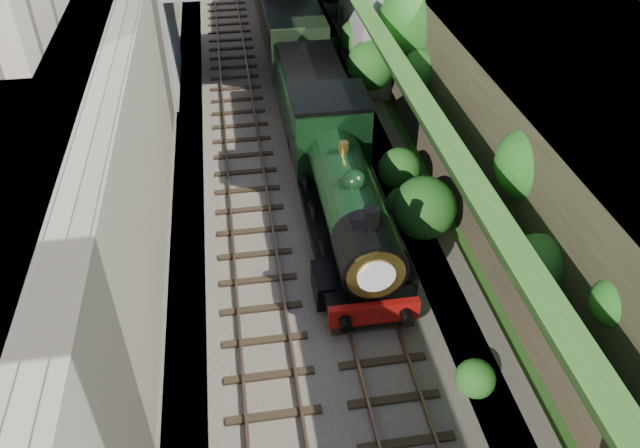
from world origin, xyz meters
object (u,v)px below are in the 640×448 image
at_px(road_bridge, 289,1).
at_px(tree, 422,26).
at_px(tender, 312,101).
at_px(locomotive, 343,190).

relative_size(road_bridge, tree, 2.42).
bearing_deg(tender, road_bridge, 92.49).
distance_m(road_bridge, tender, 6.38).
bearing_deg(locomotive, tree, 57.89).
distance_m(locomotive, tender, 7.37).
distance_m(road_bridge, tree, 7.61).
bearing_deg(tree, locomotive, -122.11).
distance_m(tree, locomotive, 9.28).
bearing_deg(locomotive, road_bridge, 91.11).
height_order(road_bridge, locomotive, road_bridge).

